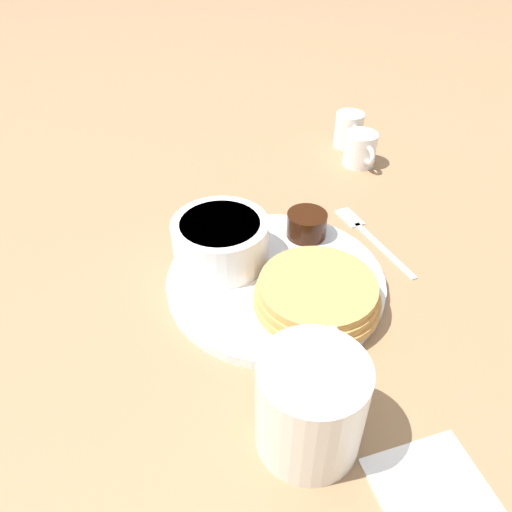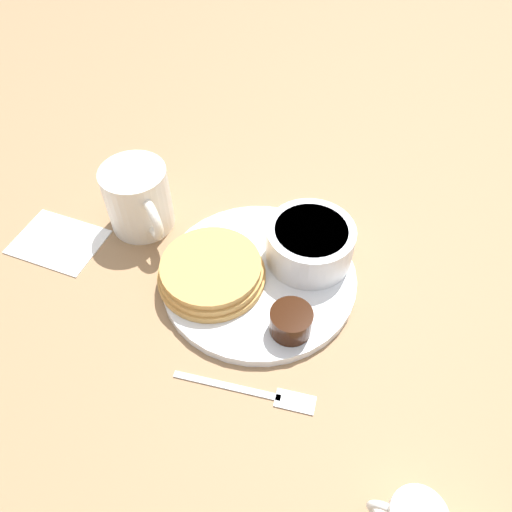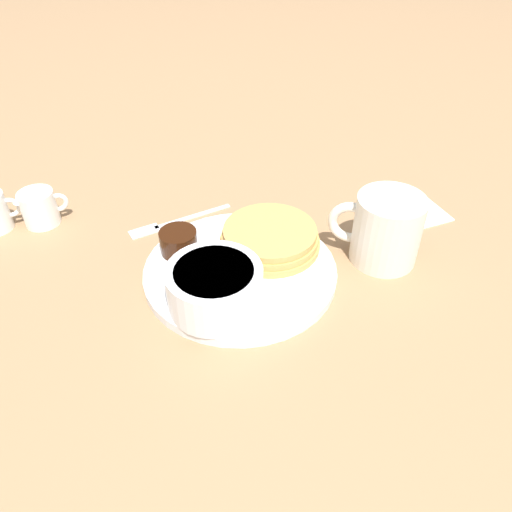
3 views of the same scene
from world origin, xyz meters
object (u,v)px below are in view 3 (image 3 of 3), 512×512
Objects in this scene: coffee_mug at (385,229)px; fork at (169,223)px; creamer_pitcher_near at (40,208)px; bowl at (215,286)px; plate at (240,271)px.

fork is at bearing 128.70° from coffee_mug.
bowl is at bearing -71.32° from creamer_pitcher_near.
fork is at bearing -38.35° from creamer_pitcher_near.
plate is 2.22× the size of bowl.
bowl is at bearing -149.39° from plate.
creamer_pitcher_near is 0.45× the size of fork.
bowl is 0.70× the size of fork.
creamer_pitcher_near is (-0.10, 0.29, -0.01)m from bowl.
bowl reaches higher than fork.
bowl is at bearing 168.57° from coffee_mug.
bowl is 1.02× the size of coffee_mug.
coffee_mug reaches higher than plate.
coffee_mug is 0.69× the size of fork.
plate is 3.44× the size of creamer_pitcher_near.
coffee_mug is 0.29m from fork.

